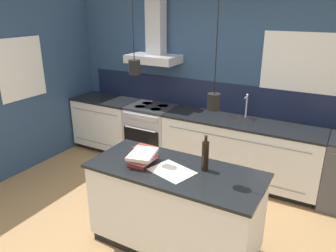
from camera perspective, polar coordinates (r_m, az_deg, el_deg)
The scene contains 11 objects.
ground_plane at distance 3.90m, azimuth -4.64°, elevation -17.94°, with size 16.00×16.00×0.00m, color #A87F51.
wall_back at distance 4.98m, azimuth 7.35°, elevation 7.89°, with size 5.60×2.14×2.60m.
wall_left at distance 5.39m, azimuth -22.85°, elevation 6.88°, with size 0.08×3.80×2.60m.
counter_run_left at distance 5.85m, azimuth -10.41°, elevation 0.50°, with size 1.11×0.64×0.91m.
counter_run_sink at distance 4.79m, azimuth 12.29°, elevation -4.22°, with size 2.22×0.64×1.26m.
oven_range at distance 5.34m, azimuth -2.86°, elevation -1.19°, with size 0.73×0.66×0.91m.
kitchen_island at distance 3.45m, azimuth 1.16°, elevation -14.10°, with size 1.73×0.77×0.91m.
bottle_on_island at distance 3.15m, azimuth 6.50°, elevation -5.14°, with size 0.07×0.07×0.36m.
book_stack at distance 3.30m, azimuth -4.53°, elevation -5.49°, with size 0.30×0.37×0.12m.
red_supply_box at distance 3.47m, azimuth -4.02°, elevation -4.44°, with size 0.21×0.16×0.10m.
paper_pile at distance 3.17m, azimuth 0.67°, elevation -7.88°, with size 0.47×0.40×0.01m.
Camera 1 is at (1.76, -2.52, 2.41)m, focal length 35.00 mm.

